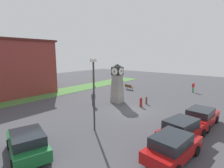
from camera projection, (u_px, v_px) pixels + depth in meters
ground_plane at (132, 110)px, 19.02m from camera, size 77.61×77.61×0.00m
clock_tower at (117, 84)px, 21.93m from camera, size 1.49×1.53×4.88m
bollard_near_tower at (146, 100)px, 21.37m from camera, size 0.21×0.21×0.93m
bollard_mid_row at (141, 102)px, 20.28m from camera, size 0.31×0.31×1.12m
car_navy_sedan at (173, 147)px, 10.10m from camera, size 4.43×2.31×1.57m
car_near_tower at (182, 129)px, 12.53m from camera, size 4.65×2.62×1.54m
car_by_building at (201, 116)px, 15.04m from camera, size 4.34×2.26×1.51m
car_silver_hatch at (27, 143)px, 10.56m from camera, size 3.01×4.56×1.52m
bench at (129, 87)px, 30.03m from camera, size 0.88×1.68×0.90m
pedestrian_near_bench at (93, 98)px, 20.58m from camera, size 0.36×0.46×1.67m
pedestrian_crossing_lot at (193, 87)px, 27.79m from camera, size 0.45×0.33×1.66m
pedestrian_by_cars at (94, 81)px, 33.23m from camera, size 0.27×0.42×1.79m
street_lamp_near_road at (94, 90)px, 13.59m from camera, size 0.50×0.24×5.73m
grass_verge_far at (44, 95)px, 26.26m from camera, size 46.57×4.68×0.04m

